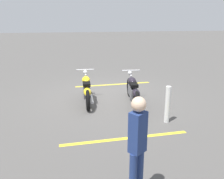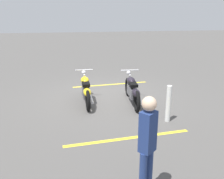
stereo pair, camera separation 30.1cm
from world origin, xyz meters
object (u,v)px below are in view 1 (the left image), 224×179
bystander_near_row (137,144)px  bollard_post (168,105)px  motorcycle_dark_foreground (133,91)px  motorcycle_bright_foreground (87,90)px

bystander_near_row → bollard_post: 3.19m
bystander_near_row → motorcycle_dark_foreground: bearing=-50.5°
motorcycle_bright_foreground → motorcycle_dark_foreground: size_ratio=1.00×
bystander_near_row → bollard_post: size_ratio=1.69×
bystander_near_row → motorcycle_bright_foreground: bearing=-31.2°
motorcycle_dark_foreground → bollard_post: 1.68m
motorcycle_dark_foreground → bystander_near_row: bystander_near_row is taller
motorcycle_dark_foreground → motorcycle_bright_foreground: bearing=81.4°
motorcycle_dark_foreground → bystander_near_row: (4.32, -0.92, 0.52)m
bollard_post → motorcycle_bright_foreground: bearing=-131.6°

